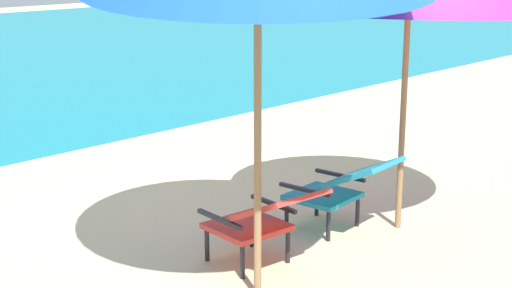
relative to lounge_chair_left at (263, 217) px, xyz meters
The scene contains 3 objects.
ground_plane 4.20m from the lounge_chair_left, 82.73° to the left, with size 40.00×40.00×0.00m, color #CCB78E.
lounge_chair_left is the anchor object (origin of this frame).
lounge_chair_right 0.99m from the lounge_chair_left, ahead, with size 0.60×0.91×0.68m.
Camera 1 is at (-4.36, -3.73, 2.31)m, focal length 53.86 mm.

